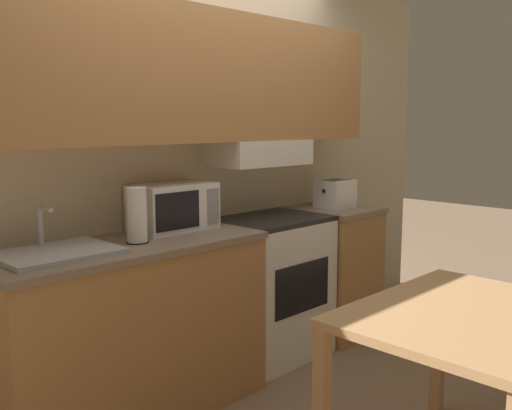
{
  "coord_description": "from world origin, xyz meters",
  "views": [
    {
      "loc": [
        -2.15,
        -2.72,
        1.52
      ],
      "look_at": [
        0.05,
        -0.53,
        1.07
      ],
      "focal_mm": 40.0,
      "sensor_mm": 36.0,
      "label": 1
    }
  ],
  "objects_px": {
    "stove_range": "(271,287)",
    "paper_towel_roll": "(137,215)",
    "toaster": "(335,193)",
    "sink_basin": "(56,252)",
    "dining_table": "(470,336)",
    "microwave": "(173,207)"
  },
  "relations": [
    {
      "from": "microwave",
      "to": "dining_table",
      "type": "height_order",
      "value": "microwave"
    },
    {
      "from": "stove_range",
      "to": "dining_table",
      "type": "xyz_separation_m",
      "value": [
        -0.42,
        -1.51,
        0.2
      ]
    },
    {
      "from": "microwave",
      "to": "paper_towel_roll",
      "type": "xyz_separation_m",
      "value": [
        -0.35,
        -0.16,
        0.01
      ]
    },
    {
      "from": "microwave",
      "to": "sink_basin",
      "type": "bearing_deg",
      "value": -170.21
    },
    {
      "from": "microwave",
      "to": "sink_basin",
      "type": "xyz_separation_m",
      "value": [
        -0.76,
        -0.13,
        -0.11
      ]
    },
    {
      "from": "sink_basin",
      "to": "stove_range",
      "type": "bearing_deg",
      "value": 0.77
    },
    {
      "from": "stove_range",
      "to": "dining_table",
      "type": "relative_size",
      "value": 0.87
    },
    {
      "from": "microwave",
      "to": "paper_towel_roll",
      "type": "bearing_deg",
      "value": -155.2
    },
    {
      "from": "toaster",
      "to": "dining_table",
      "type": "bearing_deg",
      "value": -125.33
    },
    {
      "from": "stove_range",
      "to": "toaster",
      "type": "relative_size",
      "value": 3.55
    },
    {
      "from": "microwave",
      "to": "toaster",
      "type": "bearing_deg",
      "value": -5.9
    },
    {
      "from": "sink_basin",
      "to": "paper_towel_roll",
      "type": "bearing_deg",
      "value": -3.96
    },
    {
      "from": "stove_range",
      "to": "paper_towel_roll",
      "type": "distance_m",
      "value": 1.2
    },
    {
      "from": "microwave",
      "to": "dining_table",
      "type": "distance_m",
      "value": 1.69
    },
    {
      "from": "stove_range",
      "to": "dining_table",
      "type": "bearing_deg",
      "value": -105.49
    },
    {
      "from": "dining_table",
      "to": "paper_towel_roll",
      "type": "bearing_deg",
      "value": 112.98
    },
    {
      "from": "microwave",
      "to": "stove_range",
      "type": "bearing_deg",
      "value": -9.23
    },
    {
      "from": "stove_range",
      "to": "paper_towel_roll",
      "type": "xyz_separation_m",
      "value": [
        -1.04,
        -0.05,
        0.6
      ]
    },
    {
      "from": "toaster",
      "to": "sink_basin",
      "type": "bearing_deg",
      "value": 179.86
    },
    {
      "from": "stove_range",
      "to": "sink_basin",
      "type": "xyz_separation_m",
      "value": [
        -1.45,
        -0.02,
        0.48
      ]
    },
    {
      "from": "stove_range",
      "to": "microwave",
      "type": "height_order",
      "value": "microwave"
    },
    {
      "from": "sink_basin",
      "to": "toaster",
      "type": "bearing_deg",
      "value": -0.14
    }
  ]
}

